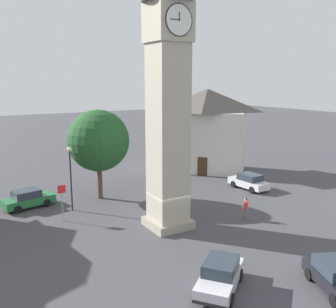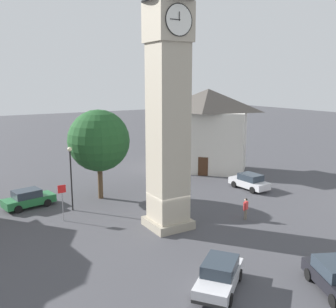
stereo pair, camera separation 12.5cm
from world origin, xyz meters
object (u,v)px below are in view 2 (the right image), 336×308
car_silver_kerb (249,181)px  building_terrace_right (208,129)px  car_blue_kerb (28,199)px  pedestrian (246,207)px  tree (99,141)px  clock_tower (168,39)px  car_red_corner (336,278)px  car_white_side (219,275)px  lamp_post (71,169)px  road_sign (62,197)px

car_silver_kerb → building_terrace_right: 9.57m
car_blue_kerb → pedestrian: size_ratio=2.58×
car_silver_kerb → tree: bearing=-19.7°
car_silver_kerb → tree: size_ratio=0.53×
clock_tower → car_red_corner: (-2.75, 11.68, -12.39)m
car_silver_kerb → building_terrace_right: (-1.30, -8.56, 4.08)m
car_blue_kerb → car_white_side: size_ratio=1.02×
pedestrian → lamp_post: (10.62, -8.91, 2.49)m
clock_tower → tree: (1.70, -8.89, -7.90)m
car_blue_kerb → car_white_side: bearing=107.4°
road_sign → lamp_post: bearing=-124.1°
tree → lamp_post: bearing=30.6°
clock_tower → car_silver_kerb: 17.57m
building_terrace_right → car_red_corner: bearing=67.0°
tree → road_sign: bearing=40.5°
car_blue_kerb → lamp_post: bearing=138.2°
car_silver_kerb → pedestrian: size_ratio=2.49×
car_white_side → road_sign: (4.09, -13.54, 1.14)m
pedestrian → road_sign: (11.95, -6.95, 0.89)m
car_silver_kerb → lamp_post: (16.63, -2.96, 2.73)m
clock_tower → pedestrian: bearing=161.9°
car_red_corner → lamp_post: size_ratio=0.85×
car_white_side → car_blue_kerb: bearing=-72.6°
building_terrace_right → lamp_post: building_terrace_right is taller
tree → road_sign: (4.48, 3.83, -3.35)m
tree → clock_tower: bearing=100.8°
lamp_post → car_red_corner: bearing=112.1°
car_blue_kerb → tree: tree is taller
clock_tower → lamp_post: bearing=-55.3°
tree → car_white_side: bearing=88.7°
clock_tower → road_sign: bearing=-39.3°
clock_tower → car_red_corner: bearing=103.2°
tree → car_silver_kerb: bearing=160.3°
car_blue_kerb → lamp_post: 4.78m
road_sign → pedestrian: bearing=149.8°
clock_tower → car_red_corner: size_ratio=5.04×
building_terrace_right → tree: bearing=14.2°
tree → car_red_corner: bearing=102.2°
car_red_corner → lamp_post: (7.61, -18.70, 2.73)m
pedestrian → road_sign: size_ratio=0.60×
tree → building_terrace_right: building_terrace_right is taller
car_blue_kerb → pedestrian: 17.78m
car_white_side → building_terrace_right: 26.31m
car_white_side → pedestrian: size_ratio=2.54×
tree → lamp_post: tree is taller
car_blue_kerb → road_sign: (-1.60, 4.57, 1.14)m
pedestrian → tree: bearing=-55.3°
car_silver_kerb → pedestrian: (6.00, 5.95, 0.25)m
car_white_side → tree: size_ratio=0.54×
car_red_corner → building_terrace_right: building_terrace_right is taller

